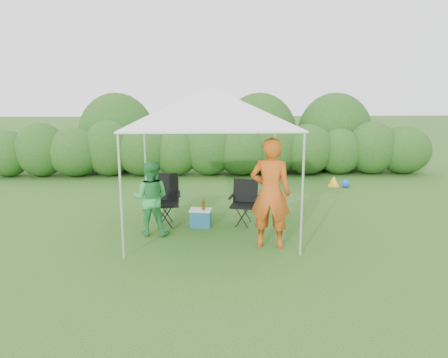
{
  "coord_description": "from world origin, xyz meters",
  "views": [
    {
      "loc": [
        -0.1,
        -7.99,
        2.83
      ],
      "look_at": [
        0.25,
        0.4,
        1.05
      ],
      "focal_mm": 35.0,
      "sensor_mm": 36.0,
      "label": 1
    }
  ],
  "objects_px": {
    "chair_right": "(244,199)",
    "woman": "(151,198)",
    "chair_left": "(165,196)",
    "cooler": "(201,218)",
    "man": "(271,193)",
    "canopy": "(211,106)"
  },
  "relations": [
    {
      "from": "man",
      "to": "woman",
      "type": "xyz_separation_m",
      "value": [
        -2.2,
        0.77,
        -0.27
      ]
    },
    {
      "from": "man",
      "to": "cooler",
      "type": "relative_size",
      "value": 4.2
    },
    {
      "from": "cooler",
      "to": "woman",
      "type": "bearing_deg",
      "value": -146.27
    },
    {
      "from": "canopy",
      "to": "man",
      "type": "xyz_separation_m",
      "value": [
        1.03,
        -1.07,
        -1.47
      ]
    },
    {
      "from": "canopy",
      "to": "man",
      "type": "height_order",
      "value": "canopy"
    },
    {
      "from": "canopy",
      "to": "chair_right",
      "type": "bearing_deg",
      "value": 25.64
    },
    {
      "from": "man",
      "to": "cooler",
      "type": "bearing_deg",
      "value": -29.82
    },
    {
      "from": "chair_right",
      "to": "chair_left",
      "type": "relative_size",
      "value": 0.89
    },
    {
      "from": "man",
      "to": "woman",
      "type": "relative_size",
      "value": 1.37
    },
    {
      "from": "chair_right",
      "to": "cooler",
      "type": "bearing_deg",
      "value": -154.13
    },
    {
      "from": "man",
      "to": "woman",
      "type": "distance_m",
      "value": 2.35
    },
    {
      "from": "chair_right",
      "to": "chair_left",
      "type": "xyz_separation_m",
      "value": [
        -1.67,
        0.03,
        0.07
      ]
    },
    {
      "from": "chair_right",
      "to": "chair_left",
      "type": "height_order",
      "value": "chair_left"
    },
    {
      "from": "chair_right",
      "to": "woman",
      "type": "height_order",
      "value": "woman"
    },
    {
      "from": "man",
      "to": "chair_left",
      "type": "bearing_deg",
      "value": -21.18
    },
    {
      "from": "canopy",
      "to": "woman",
      "type": "xyz_separation_m",
      "value": [
        -1.17,
        -0.3,
        -1.74
      ]
    },
    {
      "from": "cooler",
      "to": "chair_right",
      "type": "bearing_deg",
      "value": 19.2
    },
    {
      "from": "chair_right",
      "to": "cooler",
      "type": "relative_size",
      "value": 1.96
    },
    {
      "from": "chair_left",
      "to": "man",
      "type": "height_order",
      "value": "man"
    },
    {
      "from": "chair_left",
      "to": "woman",
      "type": "distance_m",
      "value": 0.71
    },
    {
      "from": "man",
      "to": "chair_right",
      "type": "bearing_deg",
      "value": -62.07
    },
    {
      "from": "chair_left",
      "to": "cooler",
      "type": "bearing_deg",
      "value": -20.45
    }
  ]
}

